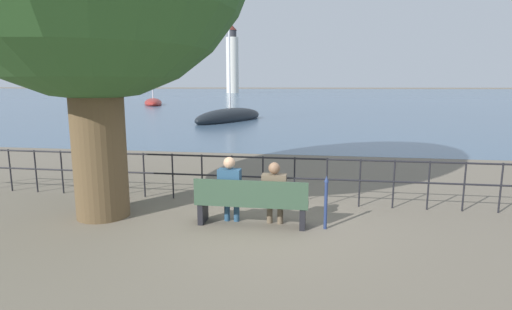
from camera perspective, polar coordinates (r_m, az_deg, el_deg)
ground_plane at (r=7.63m, az=-0.59°, el=-9.91°), size 1000.00×1000.00×0.00m
harbor_water at (r=164.91m, az=8.63°, el=8.90°), size 600.00×300.00×0.01m
park_bench at (r=7.43m, az=-0.68°, el=-6.87°), size 2.10×0.45×0.90m
seated_person_left at (r=7.51m, az=-3.75°, el=-4.62°), size 0.42×0.35×1.29m
seated_person_right at (r=7.39m, az=2.63°, el=-5.15°), size 0.45×0.35×1.21m
promenade_railing at (r=8.85m, az=0.99°, el=-2.45°), size 15.44×0.04×1.05m
closed_umbrella at (r=7.36m, az=9.96°, el=-6.27°), size 0.09×0.09×1.00m
sailboat_0 at (r=29.61m, az=-3.75°, el=5.44°), size 4.65×8.18×7.89m
sailboat_2 at (r=56.05m, az=-14.48°, el=7.26°), size 5.50×8.99×12.36m
harbor_lighthouse at (r=140.73m, az=-3.40°, el=13.16°), size 4.22×4.22×22.80m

